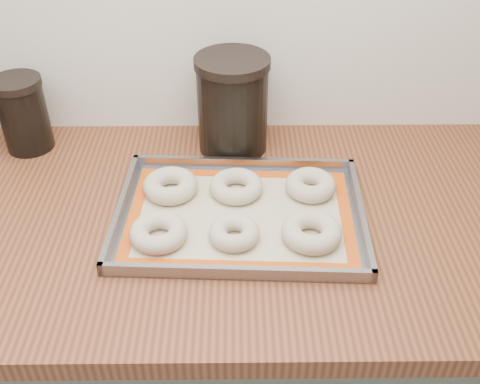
{
  "coord_description": "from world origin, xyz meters",
  "views": [
    {
      "loc": [
        0.24,
        0.84,
        1.58
      ],
      "look_at": [
        0.24,
        1.66,
        0.96
      ],
      "focal_mm": 42.0,
      "sensor_mm": 36.0,
      "label": 1
    }
  ],
  "objects_px": {
    "bagel_back_left": "(170,186)",
    "bagel_front_left": "(159,233)",
    "bagel_front_right": "(311,232)",
    "bagel_back_right": "(311,185)",
    "bagel_front_mid": "(234,233)",
    "canister_right": "(233,104)",
    "baking_tray": "(240,214)",
    "canister_mid": "(23,114)",
    "bagel_back_mid": "(236,186)"
  },
  "relations": [
    {
      "from": "baking_tray",
      "to": "bagel_front_right",
      "type": "relative_size",
      "value": 4.41
    },
    {
      "from": "baking_tray",
      "to": "bagel_front_left",
      "type": "height_order",
      "value": "bagel_front_left"
    },
    {
      "from": "canister_mid",
      "to": "bagel_back_right",
      "type": "bearing_deg",
      "value": -16.79
    },
    {
      "from": "baking_tray",
      "to": "bagel_back_right",
      "type": "height_order",
      "value": "bagel_back_right"
    },
    {
      "from": "bagel_front_left",
      "to": "bagel_back_left",
      "type": "relative_size",
      "value": 0.96
    },
    {
      "from": "bagel_back_mid",
      "to": "bagel_back_right",
      "type": "bearing_deg",
      "value": 0.3
    },
    {
      "from": "baking_tray",
      "to": "canister_right",
      "type": "height_order",
      "value": "canister_right"
    },
    {
      "from": "bagel_front_mid",
      "to": "bagel_back_mid",
      "type": "bearing_deg",
      "value": 88.22
    },
    {
      "from": "bagel_back_left",
      "to": "canister_right",
      "type": "distance_m",
      "value": 0.23
    },
    {
      "from": "bagel_back_mid",
      "to": "bagel_back_left",
      "type": "bearing_deg",
      "value": 179.5
    },
    {
      "from": "baking_tray",
      "to": "canister_right",
      "type": "distance_m",
      "value": 0.27
    },
    {
      "from": "bagel_front_left",
      "to": "bagel_back_right",
      "type": "height_order",
      "value": "bagel_back_right"
    },
    {
      "from": "baking_tray",
      "to": "canister_right",
      "type": "bearing_deg",
      "value": 93.1
    },
    {
      "from": "bagel_back_mid",
      "to": "bagel_front_mid",
      "type": "bearing_deg",
      "value": -91.78
    },
    {
      "from": "bagel_front_mid",
      "to": "canister_right",
      "type": "bearing_deg",
      "value": 90.46
    },
    {
      "from": "bagel_front_left",
      "to": "baking_tray",
      "type": "bearing_deg",
      "value": 24.66
    },
    {
      "from": "bagel_front_left",
      "to": "bagel_back_mid",
      "type": "relative_size",
      "value": 0.98
    },
    {
      "from": "bagel_back_left",
      "to": "bagel_front_left",
      "type": "bearing_deg",
      "value": -93.69
    },
    {
      "from": "bagel_back_right",
      "to": "canister_mid",
      "type": "height_order",
      "value": "canister_mid"
    },
    {
      "from": "bagel_front_right",
      "to": "bagel_back_right",
      "type": "bearing_deg",
      "value": 84.4
    },
    {
      "from": "bagel_front_mid",
      "to": "bagel_back_right",
      "type": "distance_m",
      "value": 0.2
    },
    {
      "from": "bagel_front_right",
      "to": "bagel_front_left",
      "type": "bearing_deg",
      "value": 179.6
    },
    {
      "from": "canister_mid",
      "to": "canister_right",
      "type": "height_order",
      "value": "canister_right"
    },
    {
      "from": "bagel_front_mid",
      "to": "bagel_back_right",
      "type": "bearing_deg",
      "value": 42.59
    },
    {
      "from": "bagel_back_mid",
      "to": "bagel_front_left",
      "type": "bearing_deg",
      "value": -135.34
    },
    {
      "from": "baking_tray",
      "to": "canister_mid",
      "type": "bearing_deg",
      "value": 151.41
    },
    {
      "from": "baking_tray",
      "to": "bagel_back_left",
      "type": "xyz_separation_m",
      "value": [
        -0.14,
        0.07,
        0.02
      ]
    },
    {
      "from": "canister_right",
      "to": "canister_mid",
      "type": "bearing_deg",
      "value": 179.3
    },
    {
      "from": "bagel_back_mid",
      "to": "bagel_back_right",
      "type": "relative_size",
      "value": 1.05
    },
    {
      "from": "bagel_front_mid",
      "to": "bagel_back_left",
      "type": "bearing_deg",
      "value": 132.05
    },
    {
      "from": "bagel_front_mid",
      "to": "baking_tray",
      "type": "bearing_deg",
      "value": 80.82
    },
    {
      "from": "bagel_back_mid",
      "to": "bagel_back_right",
      "type": "distance_m",
      "value": 0.15
    },
    {
      "from": "baking_tray",
      "to": "bagel_back_right",
      "type": "relative_size",
      "value": 4.79
    },
    {
      "from": "bagel_back_right",
      "to": "bagel_front_mid",
      "type": "bearing_deg",
      "value": -137.41
    },
    {
      "from": "bagel_front_right",
      "to": "bagel_back_right",
      "type": "relative_size",
      "value": 1.08
    },
    {
      "from": "bagel_back_right",
      "to": "canister_mid",
      "type": "bearing_deg",
      "value": 163.21
    },
    {
      "from": "bagel_front_left",
      "to": "bagel_front_right",
      "type": "bearing_deg",
      "value": -0.4
    },
    {
      "from": "bagel_back_left",
      "to": "canister_mid",
      "type": "bearing_deg",
      "value": 151.03
    },
    {
      "from": "bagel_back_left",
      "to": "canister_right",
      "type": "xyz_separation_m",
      "value": [
        0.12,
        0.18,
        0.08
      ]
    },
    {
      "from": "bagel_front_left",
      "to": "canister_right",
      "type": "height_order",
      "value": "canister_right"
    },
    {
      "from": "bagel_front_mid",
      "to": "canister_right",
      "type": "height_order",
      "value": "canister_right"
    },
    {
      "from": "bagel_front_right",
      "to": "bagel_back_mid",
      "type": "distance_m",
      "value": 0.19
    },
    {
      "from": "bagel_back_right",
      "to": "canister_mid",
      "type": "xyz_separation_m",
      "value": [
        -0.6,
        0.18,
        0.06
      ]
    },
    {
      "from": "bagel_back_right",
      "to": "canister_mid",
      "type": "distance_m",
      "value": 0.63
    },
    {
      "from": "bagel_front_left",
      "to": "bagel_back_mid",
      "type": "xyz_separation_m",
      "value": [
        0.14,
        0.14,
        -0.0
      ]
    },
    {
      "from": "baking_tray",
      "to": "bagel_back_mid",
      "type": "xyz_separation_m",
      "value": [
        -0.01,
        0.07,
        0.01
      ]
    },
    {
      "from": "canister_right",
      "to": "bagel_back_mid",
      "type": "bearing_deg",
      "value": -87.81
    },
    {
      "from": "bagel_front_right",
      "to": "canister_right",
      "type": "bearing_deg",
      "value": 113.8
    },
    {
      "from": "bagel_front_left",
      "to": "bagel_front_right",
      "type": "height_order",
      "value": "bagel_front_right"
    },
    {
      "from": "baking_tray",
      "to": "bagel_back_mid",
      "type": "distance_m",
      "value": 0.07
    }
  ]
}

